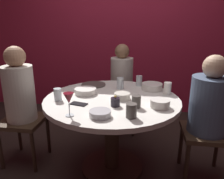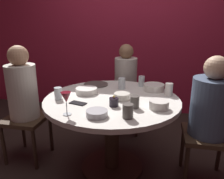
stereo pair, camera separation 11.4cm
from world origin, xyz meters
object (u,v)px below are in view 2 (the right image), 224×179
(cup_near_candle, at_px, (58,93))
(cup_beside_wine, at_px, (142,81))
(dining_table, at_px, (112,115))
(bowl_small_white, at_px, (154,87))
(dinner_plate, at_px, (96,84))
(cup_by_right_diner, at_px, (169,89))
(cup_far_edge, at_px, (128,111))
(bowl_sauce_side, at_px, (159,104))
(bowl_rice_portion, at_px, (86,91))
(cell_phone, at_px, (78,103))
(cup_center_front, at_px, (135,102))
(cup_by_left_diner, at_px, (122,83))
(wine_glass, at_px, (66,98))
(bowl_serving_large, at_px, (97,113))
(seated_diner_left, at_px, (23,92))
(candle_holder, at_px, (114,102))
(seated_diner_back, at_px, (126,79))
(bowl_salad_center, at_px, (122,96))
(seated_diner_right, at_px, (211,108))

(cup_near_candle, xyz_separation_m, cup_beside_wine, (0.69, 0.56, 0.00))
(dining_table, distance_m, bowl_small_white, 0.52)
(dinner_plate, xyz_separation_m, bowl_small_white, (0.62, -0.07, 0.03))
(cup_by_right_diner, relative_size, cup_far_edge, 1.10)
(bowl_sauce_side, relative_size, bowl_rice_portion, 0.76)
(dinner_plate, bearing_deg, cell_phone, -89.53)
(bowl_sauce_side, bearing_deg, dining_table, 158.11)
(cup_near_candle, bearing_deg, bowl_small_white, 27.84)
(dinner_plate, bearing_deg, bowl_sauce_side, -38.92)
(dining_table, xyz_separation_m, cup_by_right_diner, (0.50, 0.19, 0.23))
(bowl_sauce_side, relative_size, cup_center_front, 1.59)
(bowl_rice_portion, xyz_separation_m, cup_by_left_diner, (0.31, 0.22, 0.03))
(bowl_sauce_side, distance_m, bowl_rice_portion, 0.73)
(bowl_sauce_side, bearing_deg, wine_glass, -158.25)
(bowl_serving_large, bearing_deg, bowl_small_white, 61.60)
(cup_by_left_diner, relative_size, cup_far_edge, 1.08)
(bowl_small_white, height_order, bowl_sauce_side, same)
(bowl_serving_large, relative_size, bowl_rice_portion, 0.78)
(cup_near_candle, xyz_separation_m, cup_center_front, (0.68, -0.07, -0.00))
(dining_table, xyz_separation_m, cup_near_candle, (-0.46, -0.13, 0.22))
(seated_diner_left, height_order, candle_holder, seated_diner_left)
(candle_holder, xyz_separation_m, bowl_sauce_side, (0.36, 0.02, -0.00))
(dinner_plate, relative_size, cell_phone, 1.86)
(seated_diner_back, distance_m, cup_center_front, 1.07)
(cup_near_candle, distance_m, cup_center_front, 0.69)
(dining_table, distance_m, cup_by_right_diner, 0.58)
(dining_table, bearing_deg, seated_diner_left, 180.00)
(cell_phone, height_order, cup_near_candle, cup_near_candle)
(cup_by_right_diner, distance_m, cup_beside_wine, 0.36)
(bowl_salad_center, height_order, bowl_sauce_side, bowl_sauce_side)
(bowl_rice_portion, bearing_deg, seated_diner_back, 70.64)
(dinner_plate, bearing_deg, seated_diner_back, 61.54)
(bowl_serving_large, xyz_separation_m, bowl_sauce_side, (0.44, 0.25, 0.01))
(cup_near_candle, bearing_deg, seated_diner_right, 5.58)
(seated_diner_back, xyz_separation_m, bowl_salad_center, (0.09, -0.86, 0.07))
(bowl_sauce_side, bearing_deg, dinner_plate, 141.08)
(wine_glass, height_order, cup_near_candle, wine_glass)
(seated_diner_left, distance_m, cup_beside_wine, 1.21)
(dinner_plate, bearing_deg, seated_diner_left, -149.66)
(seated_diner_back, xyz_separation_m, bowl_small_white, (0.36, -0.54, 0.07))
(seated_diner_right, height_order, bowl_rice_portion, seated_diner_right)
(dinner_plate, relative_size, cup_by_left_diner, 2.30)
(cup_beside_wine, bearing_deg, seated_diner_right, -35.05)
(cup_by_right_diner, bearing_deg, cell_phone, -152.69)
(wine_glass, height_order, dinner_plate, wine_glass)
(seated_diner_left, distance_m, cup_by_right_diner, 1.41)
(dinner_plate, bearing_deg, candle_holder, -61.18)
(bowl_serving_large, bearing_deg, cup_far_edge, 4.18)
(bowl_serving_large, bearing_deg, bowl_salad_center, 73.43)
(wine_glass, xyz_separation_m, cell_phone, (0.00, 0.23, -0.12))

